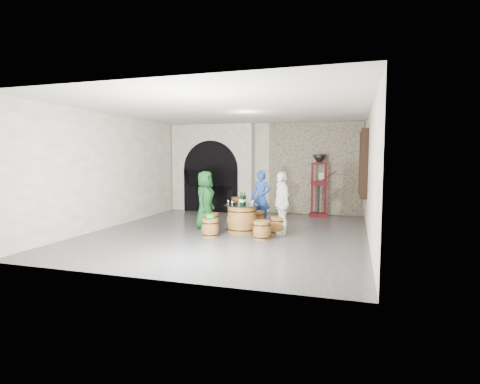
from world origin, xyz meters
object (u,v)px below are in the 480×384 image
(barrel_stool_far, at_px, (257,219))
(person_blue, at_px, (261,198))
(person_white, at_px, (282,203))
(corking_press, at_px, (319,181))
(barrel_table, at_px, (242,219))
(side_barrel, at_px, (238,206))
(barrel_stool_near_left, at_px, (210,228))
(barrel_stool_right, at_px, (278,226))
(wine_bottle_right, at_px, (245,199))
(barrel_stool_near_right, at_px, (262,230))
(wine_bottle_center, at_px, (242,200))
(barrel_stool_left, at_px, (211,221))
(wine_bottle_left, at_px, (241,199))
(person_green, at_px, (205,200))

(barrel_stool_far, relative_size, person_blue, 0.28)
(person_white, distance_m, corking_press, 3.42)
(barrel_table, height_order, side_barrel, barrel_table)
(person_white, bearing_deg, barrel_stool_near_left, -90.20)
(barrel_stool_right, distance_m, person_blue, 1.47)
(wine_bottle_right, bearing_deg, person_white, 0.49)
(barrel_stool_near_right, height_order, wine_bottle_center, wine_bottle_center)
(person_white, bearing_deg, barrel_stool_left, -120.32)
(wine_bottle_center, relative_size, corking_press, 0.16)
(barrel_table, bearing_deg, barrel_stool_left, 168.92)
(barrel_stool_right, xyz_separation_m, wine_bottle_center, (-0.93, -0.15, 0.65))
(barrel_table, distance_m, wine_bottle_center, 0.52)
(barrel_stool_right, relative_size, wine_bottle_right, 1.40)
(barrel_table, distance_m, barrel_stool_near_left, 0.98)
(wine_bottle_right, xyz_separation_m, corking_press, (1.61, 3.35, 0.34))
(person_blue, distance_m, side_barrel, 2.18)
(wine_bottle_right, xyz_separation_m, side_barrel, (-1.09, 2.85, -0.57))
(barrel_table, xyz_separation_m, wine_bottle_left, (-0.03, 0.01, 0.51))
(barrel_stool_far, xyz_separation_m, barrel_stool_near_left, (-0.78, -1.71, 0.00))
(wine_bottle_left, bearing_deg, wine_bottle_center, -55.63)
(person_blue, bearing_deg, person_green, -133.81)
(wine_bottle_right, bearing_deg, person_green, 172.37)
(barrel_stool_far, bearing_deg, person_green, -151.00)
(barrel_stool_near_left, relative_size, wine_bottle_center, 1.40)
(person_blue, relative_size, person_white, 0.99)
(barrel_table, relative_size, person_white, 0.60)
(person_blue, bearing_deg, corking_press, 67.34)
(barrel_stool_near_left, distance_m, side_barrel, 3.70)
(wine_bottle_left, bearing_deg, barrel_stool_left, 169.10)
(wine_bottle_left, distance_m, wine_bottle_center, 0.12)
(barrel_stool_near_left, height_order, person_green, person_green)
(barrel_stool_right, xyz_separation_m, person_blue, (-0.74, 1.13, 0.58))
(barrel_stool_near_left, xyz_separation_m, wine_bottle_right, (0.66, 0.82, 0.65))
(barrel_stool_near_right, relative_size, person_green, 0.28)
(person_blue, bearing_deg, barrel_stool_near_right, -64.87)
(wine_bottle_center, relative_size, wine_bottle_right, 1.00)
(barrel_table, relative_size, wine_bottle_center, 2.98)
(wine_bottle_left, bearing_deg, corking_press, 63.45)
(barrel_table, distance_m, person_blue, 1.29)
(person_green, distance_m, wine_bottle_left, 1.13)
(barrel_table, bearing_deg, person_blue, 79.51)
(barrel_table, xyz_separation_m, barrel_stool_near_left, (-0.60, -0.76, -0.15))
(barrel_stool_right, relative_size, barrel_stool_near_right, 1.00)
(barrel_table, distance_m, barrel_stool_near_right, 0.98)
(barrel_stool_left, xyz_separation_m, wine_bottle_right, (1.01, -0.12, 0.65))
(barrel_stool_far, distance_m, side_barrel, 2.31)
(barrel_stool_far, height_order, person_white, person_white)
(barrel_stool_far, distance_m, person_blue, 0.63)
(person_green, bearing_deg, person_blue, -55.39)
(barrel_stool_right, xyz_separation_m, barrel_stool_near_right, (-0.26, -0.73, 0.00))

